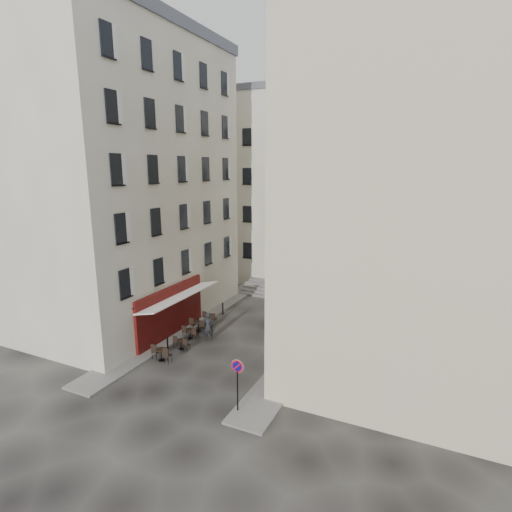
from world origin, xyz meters
The scene contains 18 objects.
ground centered at (0.00, 0.00, 0.00)m, with size 90.00×90.00×0.00m, color black.
sidewalk_left centered at (-4.50, 4.00, 0.06)m, with size 2.00×22.00×0.12m, color slate.
sidewalk_right centered at (4.50, 3.00, 0.06)m, with size 2.00×18.00×0.12m, color slate.
building_left centered at (-10.50, 3.00, 10.31)m, with size 12.20×16.20×20.60m.
building_right centered at (10.50, 3.50, 9.31)m, with size 12.20×14.20×18.60m.
building_back centered at (-1.00, 19.00, 9.31)m, with size 18.20×10.20×18.60m.
cafe_storefront centered at (-4.32, 1.00, 1.88)m, with size 1.74×7.30×3.50m.
stone_steps centered at (0.00, 12.57, 0.40)m, with size 9.00×3.15×0.80m.
bollard_near centered at (-3.25, -1.00, 0.53)m, with size 0.12×0.12×0.98m.
bollard_mid centered at (-3.25, 2.50, 0.53)m, with size 0.12×0.12×0.98m.
bollard_far centered at (-3.25, 6.00, 0.53)m, with size 0.12×0.12×0.98m.
no_parking_sign centered at (3.75, -4.90, 1.91)m, with size 0.61×0.10×2.69m.
bistro_table_a centered at (-2.73, -2.25, 0.49)m, with size 1.37×0.64×0.96m.
bistro_table_b centered at (-2.57, -0.47, 0.42)m, with size 1.16×0.54×0.82m.
bistro_table_c centered at (-2.96, 1.11, 0.44)m, with size 1.22×0.57×0.86m.
bistro_table_d centered at (-3.12, 2.31, 0.48)m, with size 1.35×0.63×0.95m.
bistro_table_e centered at (-3.27, 4.11, 0.42)m, with size 1.16×0.54×0.81m.
pedestrian centered at (-1.76, 1.44, 0.96)m, with size 0.70×0.46×1.92m, color black.
Camera 1 is at (11.62, -19.73, 11.32)m, focal length 28.00 mm.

